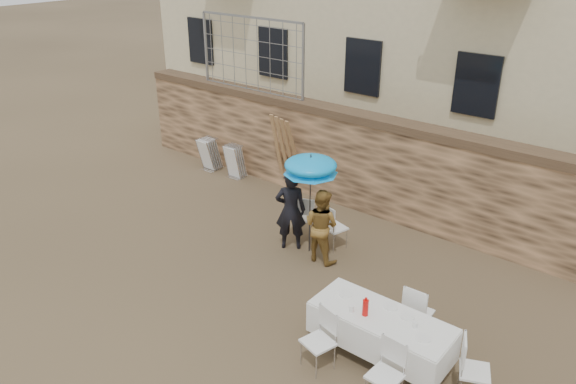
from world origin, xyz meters
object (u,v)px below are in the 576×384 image
Objects in this scene: couple_chair_left at (307,216)px; banquet_table at (382,318)px; soda_bottle at (365,308)px; chair_stack_left at (214,152)px; couple_chair_right at (335,226)px; table_chair_front_left at (318,341)px; table_chair_front_right at (385,375)px; umbrella at (311,168)px; table_chair_back at (418,311)px; woman_dress at (321,226)px; man_suit at (291,210)px; table_chair_side at (475,370)px.

couple_chair_left reaches higher than banquet_table.
soda_bottle is 8.13m from chair_stack_left.
couple_chair_right reaches higher than chair_stack_left.
table_chair_front_right is (1.10, 0.00, 0.00)m from table_chair_front_left.
banquet_table is 0.30m from soda_bottle.
banquet_table is (2.68, -1.83, -1.08)m from umbrella.
soda_bottle is at bearing -143.13° from banquet_table.
table_chair_front_left is 1.00× the size of table_chair_back.
couple_chair_left is 3.92m from table_chair_front_left.
couple_chair_left is 0.46× the size of banquet_table.
woman_dress is 2.90m from banquet_table.
man_suit is at bearing 0.05° from woman_dress.
couple_chair_right is 1.00× the size of table_chair_front_right.
table_chair_front_left reaches higher than banquet_table.
table_chair_front_left is (-0.60, -0.75, -0.25)m from banquet_table.
woman_dress reaches higher than banquet_table.
table_chair_back is at bearing 36.30° from table_chair_side.
couple_chair_right is 1.00× the size of table_chair_front_left.
table_chair_front_left is at bearing -33.75° from chair_stack_left.
woman_dress is at bearing -22.30° from table_chair_back.
chair_stack_left is at bearing -0.14° from couple_chair_right.
chair_stack_left is at bearing 151.34° from soda_bottle.
table_chair_back reaches higher than chair_stack_left.
table_chair_front_left is at bearing -176.71° from table_chair_front_right.
man_suit is at bearing 148.57° from table_chair_front_right.
woman_dress is 1.12m from umbrella.
table_chair_side is 9.46m from chair_stack_left.
couple_chair_right is 3.69× the size of soda_bottle.
table_chair_front_left is 1.10m from table_chair_front_right.
woman_dress is at bearing -15.95° from umbrella.
table_chair_side is at bearing 123.58° from man_suit.
table_chair_front_left is 1.00× the size of table_chair_front_right.
couple_chair_right and table_chair_side have the same top height.
couple_chair_right is (0.30, 0.45, -1.33)m from umbrella.
banquet_table is (2.33, -1.73, -0.01)m from woman_dress.
table_chair_front_left is at bearing -51.12° from umbrella.
umbrella is at bearing -21.79° from table_chair_back.
man_suit is 6.41× the size of soda_bottle.
couple_chair_right is (0.70, 0.55, -0.35)m from man_suit.
man_suit is 3.43m from table_chair_back.
banquet_table is (3.08, -1.73, -0.10)m from man_suit.
couple_chair_right is 3.29m from soda_bottle.
table_chair_side is at bearing 166.38° from couple_chair_right.
banquet_table is at bearing 70.64° from table_chair_side.
couple_chair_left is 0.70m from couple_chair_right.
couple_chair_left is 4.49m from chair_stack_left.
table_chair_side is at bearing 147.63° from table_chair_back.
table_chair_side is (1.60, 0.25, -0.43)m from soda_bottle.
umbrella is 2.00× the size of table_chair_front_right.
soda_bottle is 0.28× the size of chair_stack_left.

